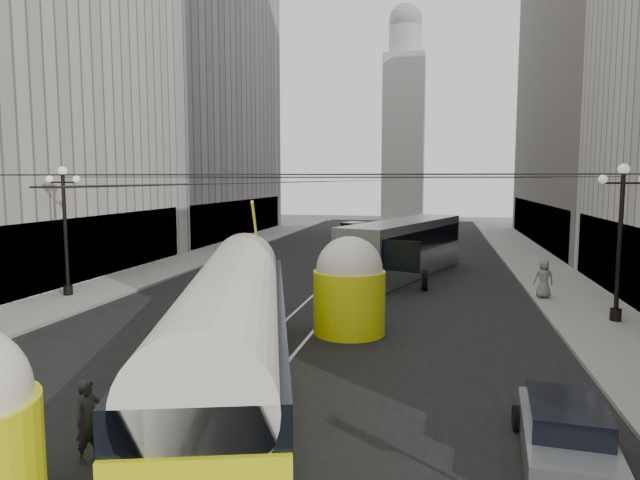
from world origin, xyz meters
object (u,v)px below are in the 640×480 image
at_px(sedan_grey, 566,435).
at_px(pedestrian_crossing_b, 183,437).
at_px(pedestrian_sidewalk_right, 544,279).
at_px(streetcar, 232,331).
at_px(pedestrian_crossing_a, 89,421).
at_px(city_bus, 404,246).

relative_size(sedan_grey, pedestrian_crossing_b, 2.87).
bearing_deg(pedestrian_sidewalk_right, streetcar, 49.53).
bearing_deg(pedestrian_sidewalk_right, pedestrian_crossing_b, 56.64).
xyz_separation_m(pedestrian_crossing_a, pedestrian_crossing_b, (2.13, -0.04, -0.13)).
bearing_deg(pedestrian_crossing_b, pedestrian_crossing_a, -96.69).
bearing_deg(sedan_grey, pedestrian_sidewalk_right, 82.02).
height_order(city_bus, sedan_grey, city_bus).
height_order(sedan_grey, pedestrian_crossing_b, pedestrian_crossing_b).
bearing_deg(streetcar, sedan_grey, -13.60).
relative_size(city_bus, pedestrian_crossing_a, 7.86).
distance_m(sedan_grey, pedestrian_crossing_a, 9.98).
distance_m(pedestrian_crossing_a, pedestrian_crossing_b, 2.14).
height_order(city_bus, pedestrian_crossing_a, city_bus).
distance_m(streetcar, sedan_grey, 8.40).
bearing_deg(pedestrian_crossing_a, sedan_grey, -58.95).
bearing_deg(sedan_grey, city_bus, 101.84).
height_order(streetcar, city_bus, streetcar).
xyz_separation_m(streetcar, pedestrian_sidewalk_right, (10.42, 14.84, -0.77)).
bearing_deg(city_bus, sedan_grey, -78.16).
distance_m(streetcar, city_bus, 21.02).
relative_size(pedestrian_crossing_a, pedestrian_sidewalk_right, 0.93).
bearing_deg(pedestrian_crossing_b, pedestrian_sidewalk_right, 146.42).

